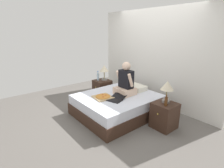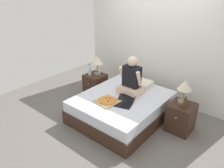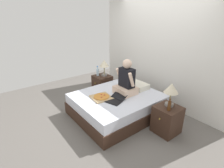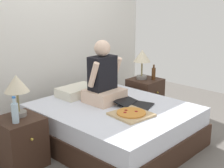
# 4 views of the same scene
# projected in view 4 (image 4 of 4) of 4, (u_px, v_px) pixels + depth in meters

# --- Properties ---
(ground_plane) EXTENTS (5.81, 5.81, 0.00)m
(ground_plane) POSITION_uv_depth(u_px,v_px,m) (113.00, 142.00, 3.93)
(ground_plane) COLOR #66605B
(wall_back) EXTENTS (3.81, 0.12, 2.50)m
(wall_back) POSITION_uv_depth(u_px,v_px,m) (48.00, 34.00, 4.43)
(wall_back) COLOR silver
(wall_back) RESTS_ON ground
(bed) EXTENTS (1.55, 1.84, 0.48)m
(bed) POSITION_uv_depth(u_px,v_px,m) (113.00, 125.00, 3.86)
(bed) COLOR #382319
(bed) RESTS_ON ground
(nightstand_left) EXTENTS (0.44, 0.47, 0.55)m
(nightstand_left) POSITION_uv_depth(u_px,v_px,m) (20.00, 142.00, 3.32)
(nightstand_left) COLOR #382319
(nightstand_left) RESTS_ON ground
(lamp_on_left_nightstand) EXTENTS (0.26, 0.26, 0.45)m
(lamp_on_left_nightstand) POSITION_uv_depth(u_px,v_px,m) (17.00, 86.00, 3.22)
(lamp_on_left_nightstand) COLOR gray
(lamp_on_left_nightstand) RESTS_ON nightstand_left
(water_bottle) EXTENTS (0.07, 0.07, 0.28)m
(water_bottle) POSITION_uv_depth(u_px,v_px,m) (15.00, 112.00, 3.10)
(water_bottle) COLOR silver
(water_bottle) RESTS_ON nightstand_left
(nightstand_right) EXTENTS (0.44, 0.47, 0.55)m
(nightstand_right) POSITION_uv_depth(u_px,v_px,m) (145.00, 96.00, 4.84)
(nightstand_right) COLOR #382319
(nightstand_right) RESTS_ON ground
(lamp_on_right_nightstand) EXTENTS (0.26, 0.26, 0.45)m
(lamp_on_right_nightstand) POSITION_uv_depth(u_px,v_px,m) (142.00, 58.00, 4.69)
(lamp_on_right_nightstand) COLOR gray
(lamp_on_right_nightstand) RESTS_ON nightstand_right
(beer_bottle) EXTENTS (0.06, 0.06, 0.23)m
(beer_bottle) POSITION_uv_depth(u_px,v_px,m) (154.00, 73.00, 4.72)
(beer_bottle) COLOR #512D14
(beer_bottle) RESTS_ON nightstand_right
(pillow) EXTENTS (0.52, 0.34, 0.12)m
(pillow) POSITION_uv_depth(u_px,v_px,m) (77.00, 91.00, 4.18)
(pillow) COLOR silver
(pillow) RESTS_ON bed
(person_seated) EXTENTS (0.47, 0.40, 0.78)m
(person_seated) POSITION_uv_depth(u_px,v_px,m) (103.00, 79.00, 3.89)
(person_seated) COLOR beige
(person_seated) RESTS_ON bed
(laptop) EXTENTS (0.42, 0.49, 0.07)m
(laptop) POSITION_uv_depth(u_px,v_px,m) (136.00, 105.00, 3.78)
(laptop) COLOR black
(laptop) RESTS_ON bed
(pizza_box) EXTENTS (0.44, 0.44, 0.04)m
(pizza_box) POSITION_uv_depth(u_px,v_px,m) (131.00, 114.00, 3.49)
(pizza_box) COLOR tan
(pizza_box) RESTS_ON bed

